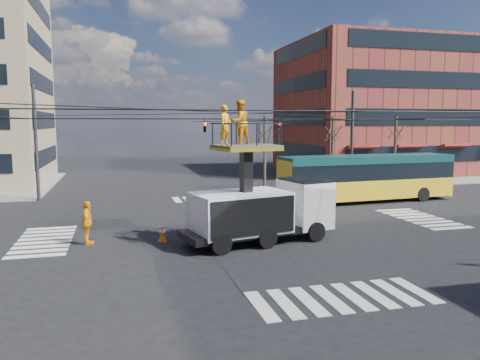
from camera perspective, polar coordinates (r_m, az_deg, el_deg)
name	(u,v)px	position (r m, az deg, el deg)	size (l,w,h in m)	color
ground	(252,228)	(24.26, 1.48, -5.91)	(120.00, 120.00, 0.00)	black
sidewalk_ne	(386,174)	(51.99, 17.43, 0.74)	(18.00, 18.00, 0.12)	slate
crosswalks	(252,228)	(24.26, 1.48, -5.89)	(22.40, 22.40, 0.02)	silver
building_ne	(382,109)	(54.78, 16.90, 8.34)	(20.06, 16.06, 14.00)	brown
overhead_network	(249,145)	(24.05, 1.07, 4.30)	(24.24, 24.24, 8.00)	#2D2D30
tree_a	(265,133)	(38.04, 3.05, 5.78)	(2.00, 2.00, 6.00)	#382B21
tree_b	(333,132)	(40.28, 11.24, 5.72)	(2.00, 2.00, 6.00)	#382B21
tree_c	(396,132)	(43.25, 18.44, 5.57)	(2.00, 2.00, 6.00)	#382B21
utility_truck	(261,196)	(21.32, 2.61, -2.01)	(7.34, 3.87, 6.44)	black
city_bus	(367,177)	(33.35, 15.20, 0.38)	(12.63, 3.42, 3.20)	#C28712
traffic_cone	(162,233)	(21.84, -9.45, -6.45)	(0.36, 0.36, 0.75)	orange
worker_ground	(87,223)	(21.95, -18.11, -5.00)	(1.15, 0.48, 1.97)	#FFA410
flagger	(314,197)	(28.95, 9.01, -2.02)	(1.20, 0.69, 1.86)	#FF5610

